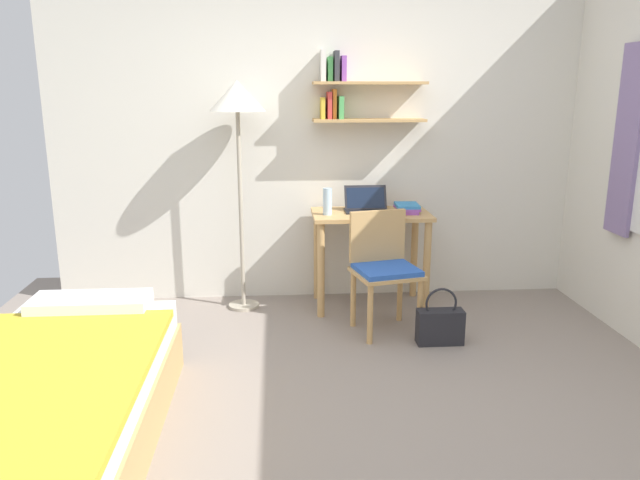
% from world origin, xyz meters
% --- Properties ---
extents(ground_plane, '(5.28, 5.28, 0.00)m').
position_xyz_m(ground_plane, '(0.00, 0.00, 0.00)').
color(ground_plane, gray).
extents(wall_back, '(4.40, 0.27, 2.60)m').
position_xyz_m(wall_back, '(0.00, 2.02, 1.31)').
color(wall_back, silver).
rests_on(wall_back, ground_plane).
extents(bed, '(0.96, 1.95, 0.54)m').
position_xyz_m(bed, '(-1.50, -0.25, 0.24)').
color(bed, tan).
rests_on(bed, ground_plane).
extents(desk, '(0.90, 0.52, 0.76)m').
position_xyz_m(desk, '(0.30, 1.70, 0.60)').
color(desk, tan).
rests_on(desk, ground_plane).
extents(desk_chair, '(0.52, 0.49, 0.85)m').
position_xyz_m(desk_chair, '(0.32, 1.22, 0.48)').
color(desk_chair, tan).
rests_on(desk_chair, ground_plane).
extents(standing_lamp, '(0.42, 0.42, 1.75)m').
position_xyz_m(standing_lamp, '(-0.70, 1.74, 1.56)').
color(standing_lamp, '#B2A893').
rests_on(standing_lamp, ground_plane).
extents(laptop, '(0.34, 0.21, 0.19)m').
position_xyz_m(laptop, '(0.27, 1.76, 0.81)').
color(laptop, black).
rests_on(laptop, desk).
extents(water_bottle, '(0.07, 0.07, 0.20)m').
position_xyz_m(water_bottle, '(-0.04, 1.64, 0.87)').
color(water_bottle, silver).
rests_on(water_bottle, desk).
extents(book_stack, '(0.19, 0.25, 0.07)m').
position_xyz_m(book_stack, '(0.58, 1.69, 0.80)').
color(book_stack, purple).
rests_on(book_stack, desk).
extents(handbag, '(0.31, 0.12, 0.40)m').
position_xyz_m(handbag, '(0.67, 0.93, 0.13)').
color(handbag, '#232328').
rests_on(handbag, ground_plane).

